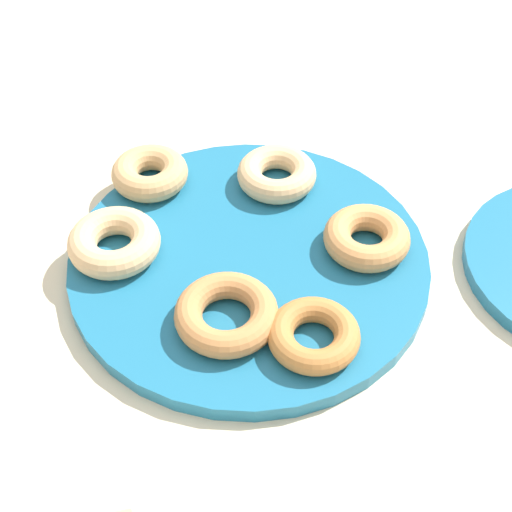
{
  "coord_description": "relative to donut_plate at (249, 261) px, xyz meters",
  "views": [
    {
      "loc": [
        0.11,
        0.48,
        0.53
      ],
      "look_at": [
        0.0,
        0.03,
        0.05
      ],
      "focal_mm": 52.4,
      "sensor_mm": 36.0,
      "label": 1
    }
  ],
  "objects": [
    {
      "name": "donut_4",
      "position": [
        0.12,
        -0.03,
        0.02
      ],
      "size": [
        0.12,
        0.12,
        0.03
      ],
      "primitive_type": "torus",
      "rotation": [
        0.0,
        0.0,
        0.55
      ],
      "color": "#EABC84",
      "rests_on": "donut_plate"
    },
    {
      "name": "donut_5",
      "position": [
        -0.11,
        0.01,
        0.02
      ],
      "size": [
        0.08,
        0.08,
        0.03
      ],
      "primitive_type": "torus",
      "rotation": [
        0.0,
        0.0,
        1.57
      ],
      "color": "tan",
      "rests_on": "donut_plate"
    },
    {
      "name": "donut_3",
      "position": [
        -0.03,
        0.11,
        0.02
      ],
      "size": [
        0.09,
        0.09,
        0.02
      ],
      "primitive_type": "torus",
      "rotation": [
        0.0,
        0.0,
        4.58
      ],
      "color": "#BC7A3D",
      "rests_on": "donut_plate"
    },
    {
      "name": "donut_0",
      "position": [
        -0.05,
        -0.1,
        0.02
      ],
      "size": [
        0.12,
        0.12,
        0.03
      ],
      "primitive_type": "torus",
      "rotation": [
        0.0,
        0.0,
        0.66
      ],
      "color": "#EABC84",
      "rests_on": "donut_plate"
    },
    {
      "name": "donut_plate",
      "position": [
        0.0,
        0.0,
        0.0
      ],
      "size": [
        0.34,
        0.34,
        0.02
      ],
      "primitive_type": "cylinder",
      "color": "#1E6B93",
      "rests_on": "ground_plane"
    },
    {
      "name": "donut_2",
      "position": [
        0.08,
        -0.13,
        0.02
      ],
      "size": [
        0.1,
        0.1,
        0.03
      ],
      "primitive_type": "torus",
      "rotation": [
        0.0,
        0.0,
        4.38
      ],
      "color": "tan",
      "rests_on": "donut_plate"
    },
    {
      "name": "donut_1",
      "position": [
        0.04,
        0.08,
        0.02
      ],
      "size": [
        0.13,
        0.13,
        0.02
      ],
      "primitive_type": "torus",
      "rotation": [
        0.0,
        0.0,
        2.22
      ],
      "color": "#C6844C",
      "rests_on": "donut_plate"
    },
    {
      "name": "ground_plane",
      "position": [
        0.0,
        0.0,
        -0.01
      ],
      "size": [
        2.4,
        2.4,
        0.0
      ],
      "primitive_type": "plane",
      "color": "beige"
    }
  ]
}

